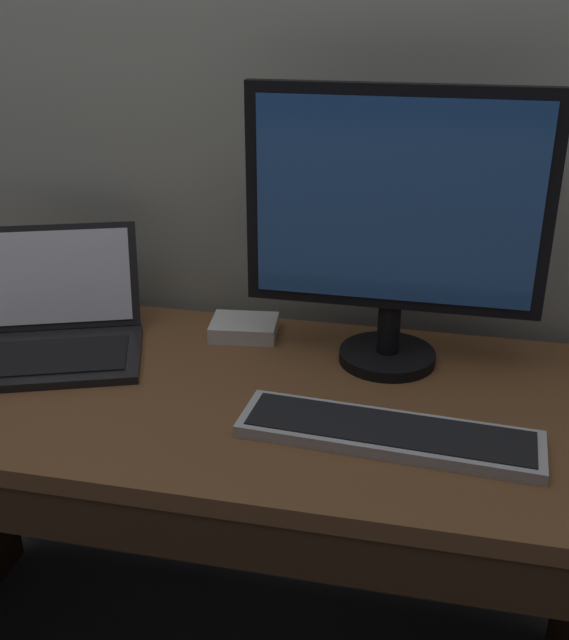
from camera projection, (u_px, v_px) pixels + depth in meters
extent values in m
cube|color=brown|center=(225.00, 394.00, 1.35)|extent=(1.41, 0.63, 0.03)
cube|color=#3D2716|center=(168.00, 529.00, 1.11)|extent=(1.36, 0.02, 0.09)
cube|color=black|center=(58.00, 357.00, 1.43)|extent=(0.37, 0.32, 0.02)
cube|color=black|center=(57.00, 356.00, 1.42)|extent=(0.29, 0.23, 0.00)
cube|color=black|center=(62.00, 277.00, 1.53)|extent=(0.31, 0.18, 0.20)
cube|color=silver|center=(62.00, 277.00, 1.52)|extent=(0.28, 0.16, 0.17)
cylinder|color=black|center=(387.00, 356.00, 1.43)|extent=(0.18, 0.18, 0.02)
cylinder|color=black|center=(389.00, 328.00, 1.41)|extent=(0.04, 0.04, 0.10)
cube|color=black|center=(396.00, 201.00, 1.30)|extent=(0.53, 0.03, 0.39)
cube|color=#28569E|center=(395.00, 204.00, 1.28)|extent=(0.48, 0.00, 0.35)
cube|color=#BCBCC1|center=(389.00, 434.00, 1.18)|extent=(0.48, 0.15, 0.02)
cube|color=black|center=(389.00, 428.00, 1.18)|extent=(0.45, 0.13, 0.00)
cube|color=silver|center=(244.00, 328.00, 1.54)|extent=(0.14, 0.12, 0.03)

